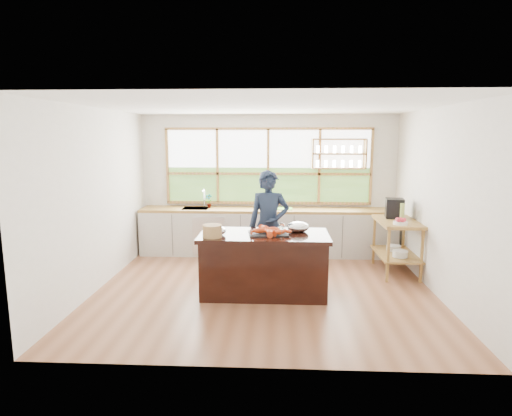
# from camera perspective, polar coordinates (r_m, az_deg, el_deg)

# --- Properties ---
(ground_plane) EXTENTS (5.00, 5.00, 0.00)m
(ground_plane) POSITION_cam_1_polar(r_m,az_deg,el_deg) (6.59, 1.11, -10.70)
(ground_plane) COLOR #965F42
(room_shell) EXTENTS (5.02, 4.52, 2.71)m
(room_shell) POSITION_cam_1_polar(r_m,az_deg,el_deg) (6.72, 1.50, 5.02)
(room_shell) COLOR silver
(room_shell) RESTS_ON ground_plane
(back_counter) EXTENTS (4.90, 0.63, 0.90)m
(back_counter) POSITION_cam_1_polar(r_m,az_deg,el_deg) (8.33, 1.42, -3.13)
(back_counter) COLOR beige
(back_counter) RESTS_ON ground_plane
(right_shelf_unit) EXTENTS (0.62, 1.10, 0.90)m
(right_shelf_unit) POSITION_cam_1_polar(r_m,az_deg,el_deg) (7.54, 18.27, -3.79)
(right_shelf_unit) COLOR #A7823C
(right_shelf_unit) RESTS_ON ground_plane
(island) EXTENTS (1.85, 0.90, 0.90)m
(island) POSITION_cam_1_polar(r_m,az_deg,el_deg) (6.26, 1.06, -7.43)
(island) COLOR black
(island) RESTS_ON ground_plane
(cook) EXTENTS (0.65, 0.43, 1.76)m
(cook) POSITION_cam_1_polar(r_m,az_deg,el_deg) (6.80, 1.72, -2.37)
(cook) COLOR #172135
(cook) RESTS_ON ground_plane
(potted_plant) EXTENTS (0.17, 0.14, 0.28)m
(potted_plant) POSITION_cam_1_polar(r_m,az_deg,el_deg) (8.38, -6.31, 0.97)
(potted_plant) COLOR slate
(potted_plant) RESTS_ON back_counter
(cutting_board) EXTENTS (0.40, 0.31, 0.01)m
(cutting_board) POSITION_cam_1_polar(r_m,az_deg,el_deg) (8.24, 3.47, -0.07)
(cutting_board) COLOR #6FCF3A
(cutting_board) RESTS_ON back_counter
(espresso_machine) EXTENTS (0.34, 0.35, 0.33)m
(espresso_machine) POSITION_cam_1_polar(r_m,az_deg,el_deg) (7.68, 17.98, -0.03)
(espresso_machine) COLOR black
(espresso_machine) RESTS_ON right_shelf_unit
(wine_bottle) EXTENTS (0.09, 0.09, 0.30)m
(wine_bottle) POSITION_cam_1_polar(r_m,az_deg,el_deg) (7.42, 18.92, -0.54)
(wine_bottle) COLOR #93A853
(wine_bottle) RESTS_ON right_shelf_unit
(fruit_bowl) EXTENTS (0.23, 0.23, 0.11)m
(fruit_bowl) POSITION_cam_1_polar(r_m,az_deg,el_deg) (7.14, 18.72, -1.74)
(fruit_bowl) COLOR white
(fruit_bowl) RESTS_ON right_shelf_unit
(slate_board) EXTENTS (0.59, 0.46, 0.02)m
(slate_board) POSITION_cam_1_polar(r_m,az_deg,el_deg) (6.12, 1.63, -3.42)
(slate_board) COLOR black
(slate_board) RESTS_ON island
(lobster_pile) EXTENTS (0.52, 0.48, 0.08)m
(lobster_pile) POSITION_cam_1_polar(r_m,az_deg,el_deg) (6.08, 1.84, -3.03)
(lobster_pile) COLOR #C84012
(lobster_pile) RESTS_ON slate_board
(mixing_bowl_left) EXTENTS (0.29, 0.29, 0.14)m
(mixing_bowl_left) POSITION_cam_1_polar(r_m,az_deg,el_deg) (6.08, -5.37, -3.04)
(mixing_bowl_left) COLOR silver
(mixing_bowl_left) RESTS_ON island
(mixing_bowl_right) EXTENTS (0.32, 0.32, 0.16)m
(mixing_bowl_right) POSITION_cam_1_polar(r_m,az_deg,el_deg) (6.30, 5.63, -2.52)
(mixing_bowl_right) COLOR silver
(mixing_bowl_right) RESTS_ON island
(wine_glass) EXTENTS (0.08, 0.08, 0.22)m
(wine_glass) POSITION_cam_1_polar(r_m,az_deg,el_deg) (5.83, 3.47, -2.55)
(wine_glass) COLOR white
(wine_glass) RESTS_ON island
(wicker_basket) EXTENTS (0.27, 0.27, 0.17)m
(wicker_basket) POSITION_cam_1_polar(r_m,az_deg,el_deg) (5.95, -5.85, -3.07)
(wicker_basket) COLOR #AD814B
(wicker_basket) RESTS_ON island
(parchment_roll) EXTENTS (0.11, 0.31, 0.08)m
(parchment_roll) POSITION_cam_1_polar(r_m,az_deg,el_deg) (6.33, -5.31, -2.72)
(parchment_roll) COLOR white
(parchment_roll) RESTS_ON island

